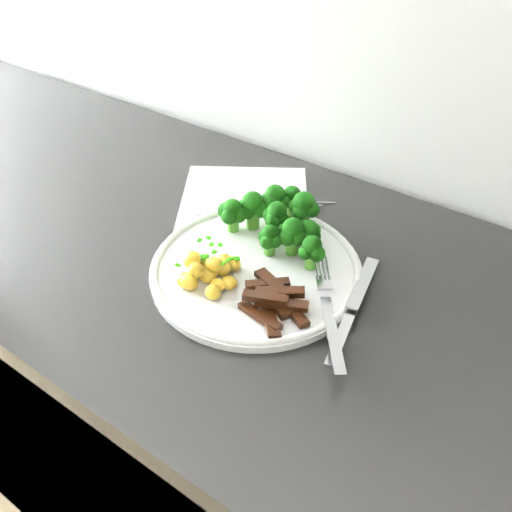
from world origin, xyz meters
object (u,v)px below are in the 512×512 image
(broccoli, at_px, (280,217))
(beef_strips, at_px, (275,301))
(counter, at_px, (233,429))
(knife, at_px, (348,321))
(plate, at_px, (256,268))
(recipe_paper, at_px, (243,214))
(potatoes, at_px, (208,271))
(fork, at_px, (329,315))

(broccoli, distance_m, beef_strips, 0.15)
(counter, distance_m, knife, 0.51)
(plate, distance_m, broccoli, 0.09)
(recipe_paper, relative_size, beef_strips, 3.44)
(counter, height_order, broccoli, broccoli)
(beef_strips, bearing_deg, counter, 156.37)
(counter, relative_size, broccoli, 12.93)
(broccoli, xyz_separation_m, knife, (0.17, -0.09, -0.04))
(counter, bearing_deg, broccoli, 56.08)
(knife, bearing_deg, plate, 173.19)
(recipe_paper, relative_size, potatoes, 4.25)
(fork, height_order, knife, fork)
(recipe_paper, relative_size, plate, 1.22)
(counter, bearing_deg, beef_strips, -23.63)
(counter, relative_size, knife, 11.80)
(broccoli, bearing_deg, recipe_paper, 161.53)
(broccoli, bearing_deg, beef_strips, -59.49)
(recipe_paper, distance_m, beef_strips, 0.23)
(broccoli, height_order, knife, broccoli)
(potatoes, distance_m, fork, 0.18)
(plate, height_order, beef_strips, beef_strips)
(knife, bearing_deg, beef_strips, -159.70)
(recipe_paper, distance_m, potatoes, 0.18)
(plate, xyz_separation_m, beef_strips, (0.07, -0.05, 0.01))
(potatoes, height_order, knife, potatoes)
(recipe_paper, distance_m, broccoli, 0.11)
(knife, bearing_deg, broccoli, 150.36)
(counter, height_order, knife, knife)
(recipe_paper, height_order, fork, fork)
(recipe_paper, height_order, knife, knife)
(counter, xyz_separation_m, fork, (0.19, -0.04, 0.48))
(plate, relative_size, beef_strips, 2.81)
(recipe_paper, relative_size, knife, 1.79)
(fork, distance_m, knife, 0.03)
(plate, bearing_deg, recipe_paper, 133.30)
(potatoes, bearing_deg, counter, 107.65)
(plate, relative_size, fork, 1.68)
(broccoli, relative_size, potatoes, 2.17)
(fork, bearing_deg, knife, 35.38)
(counter, xyz_separation_m, recipe_paper, (-0.04, 0.10, 0.46))
(potatoes, relative_size, beef_strips, 0.81)
(plate, distance_m, knife, 0.16)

